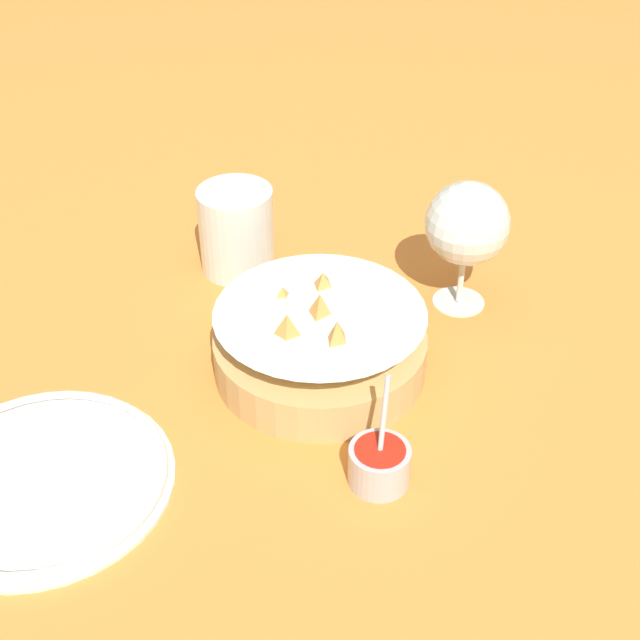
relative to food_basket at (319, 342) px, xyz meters
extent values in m
plane|color=orange|center=(-0.04, -0.02, -0.04)|extent=(4.00, 4.00, 0.00)
cylinder|color=tan|center=(0.00, 0.00, -0.01)|extent=(0.22, 0.22, 0.05)
cone|color=white|center=(0.00, 0.00, 0.00)|extent=(0.22, 0.22, 0.07)
cylinder|color=#3D842D|center=(0.00, 0.00, -0.01)|extent=(0.16, 0.16, 0.01)
pyramid|color=#CC8E42|center=(0.05, 0.01, 0.02)|extent=(0.09, 0.07, 0.06)
pyramid|color=#CC8E42|center=(0.02, 0.04, 0.02)|extent=(0.08, 0.08, 0.06)
pyramid|color=#CC8E42|center=(-0.04, 0.02, 0.03)|extent=(0.05, 0.06, 0.07)
pyramid|color=#CC8E42|center=(-0.04, -0.03, 0.03)|extent=(0.07, 0.06, 0.07)
pyramid|color=#CC8E42|center=(0.00, 0.00, 0.03)|extent=(0.07, 0.06, 0.07)
cylinder|color=#B7B7BC|center=(-0.14, -0.08, -0.02)|extent=(0.06, 0.06, 0.04)
cylinder|color=red|center=(-0.14, -0.08, -0.01)|extent=(0.05, 0.05, 0.03)
cylinder|color=#B7B7BC|center=(-0.13, -0.08, 0.02)|extent=(0.05, 0.01, 0.09)
cylinder|color=silver|center=(0.15, -0.14, -0.04)|extent=(0.06, 0.06, 0.00)
cylinder|color=silver|center=(0.15, -0.14, 0.00)|extent=(0.01, 0.01, 0.06)
sphere|color=silver|center=(0.15, -0.14, 0.07)|extent=(0.09, 0.09, 0.09)
sphere|color=beige|center=(0.15, -0.14, 0.06)|extent=(0.06, 0.06, 0.06)
cylinder|color=silver|center=(0.17, 0.13, 0.02)|extent=(0.09, 0.09, 0.11)
cylinder|color=#935119|center=(0.17, 0.13, 0.00)|extent=(0.07, 0.07, 0.08)
torus|color=silver|center=(0.22, 0.13, 0.02)|extent=(0.07, 0.01, 0.07)
cylinder|color=white|center=(-0.21, 0.21, -0.03)|extent=(0.24, 0.24, 0.01)
torus|color=white|center=(-0.21, 0.21, -0.03)|extent=(0.23, 0.23, 0.01)
camera|label=1|loc=(-0.70, -0.14, 0.57)|focal=50.00mm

